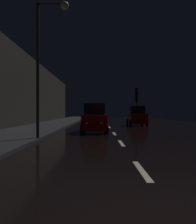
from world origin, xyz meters
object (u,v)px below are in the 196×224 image
at_px(car_approaching_headlights, 93,119).
at_px(car_parked_right_far, 136,117).
at_px(traffic_light_far_right, 135,98).
at_px(streetlamp_overhead, 45,48).

xyz_separation_m(car_approaching_headlights, car_parked_right_far, (4.59, 9.28, 0.01)).
distance_m(traffic_light_far_right, car_parked_right_far, 5.90).
height_order(traffic_light_far_right, car_approaching_headlights, traffic_light_far_right).
xyz_separation_m(streetlamp_overhead, car_parked_right_far, (7.00, 14.80, -3.81)).
bearing_deg(streetlamp_overhead, car_approaching_headlights, 66.46).
xyz_separation_m(traffic_light_far_right, car_parked_right_far, (-0.80, -5.33, -2.41)).
xyz_separation_m(traffic_light_far_right, streetlamp_overhead, (-7.80, -20.13, 1.40)).
distance_m(car_approaching_headlights, car_parked_right_far, 10.35).
relative_size(traffic_light_far_right, streetlamp_overhead, 0.65).
height_order(streetlamp_overhead, car_approaching_headlights, streetlamp_overhead).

